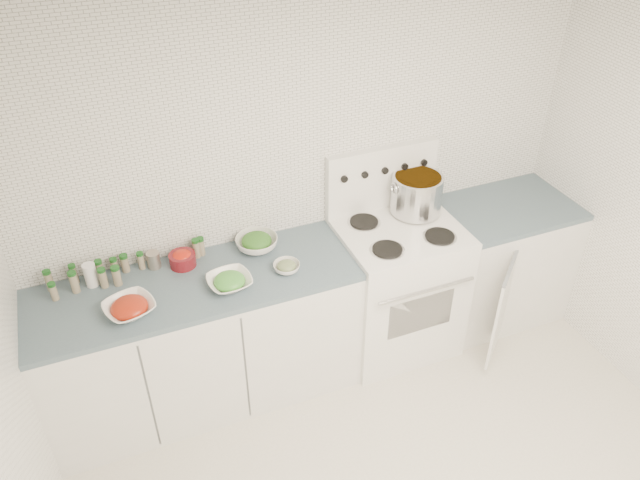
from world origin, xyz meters
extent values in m
cube|color=white|center=(0.00, 1.51, 1.25)|extent=(3.50, 0.02, 2.50)
cube|color=white|center=(0.00, 0.00, 2.51)|extent=(3.50, 3.00, 0.02)
cube|color=white|center=(-0.82, 1.19, 0.43)|extent=(1.85, 0.62, 0.86)
cube|color=#455968|center=(-0.82, 1.19, 0.88)|extent=(1.85, 0.62, 0.03)
cube|color=white|center=(0.48, 1.18, 0.46)|extent=(0.76, 0.65, 0.92)
cube|color=black|center=(0.48, 0.86, 0.50)|extent=(0.45, 0.01, 0.28)
cylinder|color=silver|center=(0.48, 0.82, 0.72)|extent=(0.65, 0.02, 0.02)
cube|color=white|center=(0.48, 1.18, 0.93)|extent=(0.76, 0.65, 0.01)
cube|color=white|center=(0.48, 1.47, 1.15)|extent=(0.76, 0.06, 0.43)
cylinder|color=silver|center=(0.30, 1.02, 0.94)|extent=(0.21, 0.21, 0.01)
cylinder|color=black|center=(0.30, 1.02, 0.94)|extent=(0.18, 0.18, 0.01)
cylinder|color=silver|center=(0.66, 1.02, 0.94)|extent=(0.21, 0.21, 0.01)
cylinder|color=black|center=(0.66, 1.02, 0.94)|extent=(0.18, 0.18, 0.01)
cylinder|color=silver|center=(0.30, 1.33, 0.94)|extent=(0.21, 0.21, 0.01)
cylinder|color=black|center=(0.30, 1.33, 0.94)|extent=(0.18, 0.18, 0.01)
cylinder|color=silver|center=(0.66, 1.33, 0.94)|extent=(0.21, 0.21, 0.01)
cylinder|color=black|center=(0.66, 1.33, 0.94)|extent=(0.18, 0.18, 0.01)
cylinder|color=black|center=(0.20, 1.44, 1.22)|extent=(0.04, 0.02, 0.04)
cylinder|color=black|center=(0.34, 1.44, 1.22)|extent=(0.04, 0.02, 0.04)
cylinder|color=black|center=(0.48, 1.44, 1.22)|extent=(0.04, 0.02, 0.04)
cylinder|color=black|center=(0.62, 1.44, 1.22)|extent=(0.04, 0.02, 0.04)
cylinder|color=black|center=(0.76, 1.44, 1.22)|extent=(0.04, 0.02, 0.04)
cube|color=white|center=(1.30, 1.19, 0.43)|extent=(0.89, 0.62, 0.86)
cube|color=#455968|center=(1.30, 1.19, 0.88)|extent=(0.89, 0.62, 0.03)
cube|color=white|center=(1.02, 0.75, 0.43)|extent=(0.31, 0.28, 0.70)
cylinder|color=silver|center=(0.66, 1.32, 1.07)|extent=(0.33, 0.33, 0.25)
cylinder|color=#C47E1B|center=(0.66, 1.32, 1.18)|extent=(0.29, 0.29, 0.03)
torus|color=silver|center=(0.49, 1.32, 1.15)|extent=(0.01, 0.08, 0.08)
torus|color=silver|center=(0.83, 1.32, 1.15)|extent=(0.01, 0.08, 0.08)
imported|color=white|center=(-1.19, 1.07, 0.93)|extent=(0.32, 0.32, 0.06)
ellipsoid|color=red|center=(-1.19, 1.07, 0.94)|extent=(0.19, 0.19, 0.08)
imported|color=white|center=(-0.65, 1.09, 0.93)|extent=(0.27, 0.27, 0.06)
ellipsoid|color=#46872C|center=(-0.65, 1.09, 0.94)|extent=(0.17, 0.17, 0.08)
imported|color=white|center=(-0.40, 1.37, 0.94)|extent=(0.30, 0.30, 0.08)
ellipsoid|color=#205D1A|center=(-0.40, 1.37, 0.96)|extent=(0.18, 0.18, 0.08)
imported|color=white|center=(-0.31, 1.10, 0.92)|extent=(0.17, 0.17, 0.05)
ellipsoid|color=#2D451B|center=(-0.31, 1.10, 0.94)|extent=(0.11, 0.11, 0.05)
cylinder|color=maroon|center=(-0.85, 1.38, 0.94)|extent=(0.15, 0.15, 0.08)
ellipsoid|color=red|center=(-0.85, 1.38, 0.97)|extent=(0.11, 0.11, 0.06)
cylinder|color=white|center=(-1.35, 1.39, 0.97)|extent=(0.08, 0.08, 0.14)
cylinder|color=gray|center=(-1.00, 1.42, 0.95)|extent=(0.10, 0.10, 0.10)
cylinder|color=gray|center=(-1.57, 1.43, 0.96)|extent=(0.04, 0.04, 0.12)
cylinder|color=#164F18|center=(-1.57, 1.43, 1.02)|extent=(0.04, 0.04, 0.02)
cylinder|color=gray|center=(-1.44, 1.44, 0.95)|extent=(0.04, 0.04, 0.11)
cylinder|color=#164F18|center=(-1.44, 1.44, 1.02)|extent=(0.04, 0.04, 0.02)
cylinder|color=gray|center=(-1.30, 1.43, 0.95)|extent=(0.04, 0.04, 0.11)
cylinder|color=#164F18|center=(-1.30, 1.43, 1.02)|extent=(0.04, 0.04, 0.02)
cylinder|color=gray|center=(-1.22, 1.45, 0.94)|extent=(0.04, 0.04, 0.09)
cylinder|color=#164F18|center=(-1.22, 1.45, 0.99)|extent=(0.04, 0.04, 0.02)
cylinder|color=gray|center=(-1.16, 1.44, 0.95)|extent=(0.04, 0.04, 0.10)
cylinder|color=#164F18|center=(-1.16, 1.44, 1.01)|extent=(0.05, 0.05, 0.02)
cylinder|color=gray|center=(-1.07, 1.44, 0.95)|extent=(0.04, 0.04, 0.09)
cylinder|color=#164F18|center=(-1.07, 1.44, 1.00)|extent=(0.04, 0.04, 0.02)
cylinder|color=gray|center=(-0.75, 1.43, 0.95)|extent=(0.04, 0.04, 0.11)
cylinder|color=#164F18|center=(-0.75, 1.43, 1.02)|extent=(0.04, 0.04, 0.02)
cylinder|color=gray|center=(-0.72, 1.44, 0.95)|extent=(0.04, 0.04, 0.10)
cylinder|color=#164F18|center=(-0.72, 1.44, 1.01)|extent=(0.04, 0.04, 0.02)
cylinder|color=gray|center=(-1.55, 1.34, 0.95)|extent=(0.04, 0.04, 0.09)
cylinder|color=#164F18|center=(-1.55, 1.34, 1.00)|extent=(0.04, 0.04, 0.02)
cylinder|color=gray|center=(-1.44, 1.36, 0.96)|extent=(0.04, 0.04, 0.12)
cylinder|color=#164F18|center=(-1.44, 1.36, 1.03)|extent=(0.05, 0.05, 0.02)
cylinder|color=gray|center=(-1.29, 1.35, 0.95)|extent=(0.04, 0.04, 0.11)
cylinder|color=#164F18|center=(-1.29, 1.35, 1.02)|extent=(0.04, 0.04, 0.02)
cylinder|color=gray|center=(-1.22, 1.34, 0.95)|extent=(0.05, 0.05, 0.11)
cylinder|color=#164F18|center=(-1.22, 1.34, 1.01)|extent=(0.05, 0.05, 0.02)
camera|label=1|loc=(-1.20, -1.59, 3.12)|focal=35.00mm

